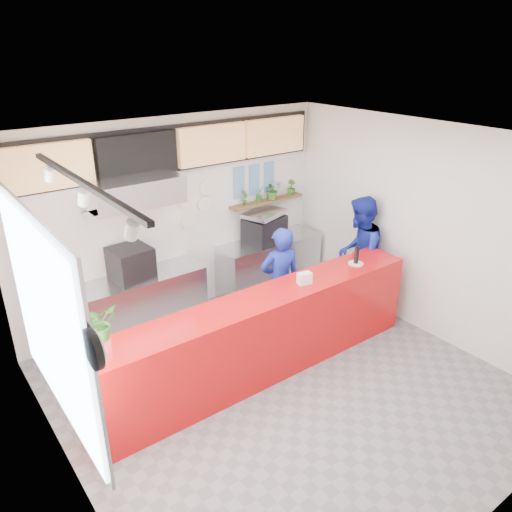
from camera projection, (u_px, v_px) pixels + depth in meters
floor at (283, 387)px, 6.16m from camera, size 5.00×5.00×0.00m
ceiling at (290, 143)px, 4.96m from camera, size 5.00×5.00×0.00m
wall_back at (178, 219)px, 7.39m from camera, size 5.00×0.00×5.00m
wall_left at (58, 357)px, 4.18m from camera, size 0.00×5.00×5.00m
wall_right at (424, 231)px, 6.93m from camera, size 0.00×5.00×5.00m
service_counter at (264, 335)px, 6.23m from camera, size 4.50×0.60×1.10m
cream_band at (173, 144)px, 6.94m from camera, size 5.00×0.02×0.80m
prep_bench at (143, 305)px, 7.15m from camera, size 1.80×0.60×0.90m
panini_oven at (131, 264)px, 6.82m from camera, size 0.55×0.55×0.46m
extraction_hood at (133, 191)px, 6.44m from camera, size 1.20×0.70×0.35m
hood_lip at (135, 206)px, 6.52m from camera, size 1.20×0.69×0.31m
right_bench at (269, 265)px, 8.42m from camera, size 1.80×0.60×0.90m
espresso_machine at (264, 229)px, 8.10m from camera, size 0.73×0.59×0.42m
espresso_tray at (265, 214)px, 7.99m from camera, size 0.79×0.65×0.06m
herb_shelf at (267, 201)px, 8.20m from camera, size 1.40×0.18×0.04m
menu_board_far_left at (47, 167)px, 5.92m from camera, size 1.10×0.10×0.55m
menu_board_mid_left at (138, 155)px, 6.56m from camera, size 1.10×0.10×0.55m
menu_board_mid_right at (212, 144)px, 7.20m from camera, size 1.10×0.10×0.55m
menu_board_far_right at (275, 136)px, 7.83m from camera, size 1.10×0.10×0.55m
soffit at (175, 148)px, 6.94m from camera, size 4.80×0.04×0.65m
window_pane at (48, 320)px, 4.34m from camera, size 0.04×2.20×1.90m
window_frame at (50, 320)px, 4.35m from camera, size 0.03×2.30×2.00m
wall_clock_rim at (93, 349)px, 3.33m from camera, size 0.05×0.30×0.30m
wall_clock_face at (97, 347)px, 3.34m from camera, size 0.02×0.26×0.26m
track_rail at (82, 182)px, 3.83m from camera, size 0.05×2.40×0.04m
dec_plate_a at (187, 201)px, 7.35m from camera, size 0.24×0.03×0.24m
dec_plate_b at (205, 204)px, 7.56m from camera, size 0.24×0.03×0.24m
dec_plate_c at (188, 221)px, 7.47m from camera, size 0.24×0.03×0.24m
dec_plate_d at (207, 188)px, 7.48m from camera, size 0.24×0.03×0.24m
photo_frame_a at (239, 175)px, 7.78m from camera, size 0.20×0.02×0.25m
photo_frame_b at (254, 172)px, 7.95m from camera, size 0.20×0.02×0.25m
photo_frame_c at (269, 169)px, 8.11m from camera, size 0.20×0.02×0.25m
photo_frame_d at (239, 190)px, 7.88m from camera, size 0.20×0.02×0.25m
photo_frame_e at (254, 187)px, 8.05m from camera, size 0.20×0.02×0.25m
photo_frame_f at (269, 184)px, 8.21m from camera, size 0.20×0.02×0.25m
staff_center at (280, 282)px, 7.02m from camera, size 0.68×0.54×1.62m
staff_right at (358, 255)px, 7.65m from camera, size 1.11×1.03×1.82m
herb_a at (244, 197)px, 7.89m from camera, size 0.16×0.14×0.26m
herb_b at (260, 194)px, 8.06m from camera, size 0.16×0.14×0.26m
herb_c at (272, 189)px, 8.19m from camera, size 0.32×0.28×0.32m
herb_d at (291, 187)px, 8.43m from camera, size 0.16×0.15×0.26m
glass_vase at (104, 349)px, 4.81m from camera, size 0.17×0.17×0.19m
basil_vase at (100, 323)px, 4.70m from camera, size 0.39×0.37×0.35m
napkin_holder at (305, 278)px, 6.29m from camera, size 0.19×0.14×0.15m
white_plate at (356, 263)px, 6.87m from camera, size 0.27×0.27×0.02m
pepper_mill at (357, 255)px, 6.82m from camera, size 0.07×0.07×0.25m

